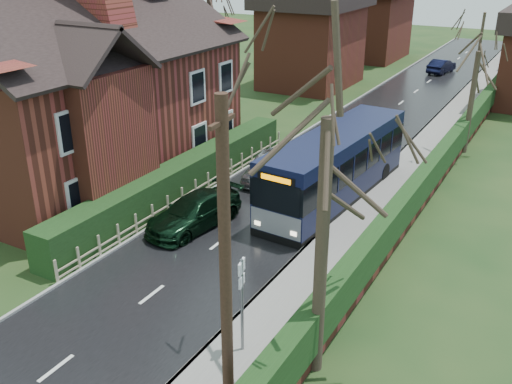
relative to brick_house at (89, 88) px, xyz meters
The scene contains 17 objects.
ground 10.87m from the brick_house, 28.67° to the right, with size 140.00×140.00×0.00m, color #35481F.
road 11.07m from the brick_house, 30.89° to the left, with size 6.00×100.00×0.02m, color black.
pavement 14.64m from the brick_house, 21.92° to the left, with size 2.50×100.00×0.14m, color slate.
kerb_right 13.59m from the brick_house, 23.91° to the left, with size 0.12×100.00×0.14m, color gray.
kerb_left 8.85m from the brick_house, 42.59° to the left, with size 0.12×100.00×0.10m, color gray.
front_hedge 6.02m from the brick_house, ahead, with size 1.20×16.00×1.60m, color black.
picket_fence 6.83m from the brick_house, ahead, with size 0.10×16.00×0.90m, color tan, non-canonical shape.
right_wall_hedge 15.80m from the brick_house, 19.77° to the left, with size 0.60×50.00×1.80m.
brick_house is the anchor object (origin of this frame).
bus 11.75m from the brick_house, 16.36° to the left, with size 2.99×10.14×3.04m.
car_silver 8.98m from the brick_house, 27.78° to the left, with size 1.57×3.91×1.33m, color #AAAAAF.
car_green 8.31m from the brick_house, 16.25° to the right, with size 1.81×4.46×1.29m, color black.
car_distant 34.58m from the brick_house, 75.19° to the left, with size 1.29×3.69×1.22m, color black.
bus_stop_sign 15.12m from the brick_house, 31.41° to the right, with size 0.17×0.45×2.97m.
telegraph_pole 16.70m from the brick_house, 35.84° to the right, with size 0.27×1.01×7.81m.
tree_right_near 16.73m from the brick_house, 26.45° to the right, with size 4.56×4.56×9.85m.
tree_right_far 19.39m from the brick_house, 40.38° to the left, with size 4.00×4.00×7.73m.
Camera 1 is at (10.56, -13.87, 10.36)m, focal length 40.00 mm.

